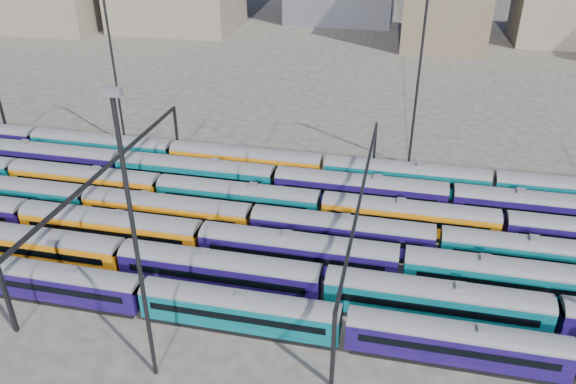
% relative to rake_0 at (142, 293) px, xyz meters
% --- Properties ---
extents(ground, '(500.00, 500.00, 0.00)m').
position_rel_rake_0_xyz_m(ground, '(9.25, 15.00, -2.51)').
color(ground, '#3C3832').
rests_on(ground, ground).
extents(rake_0, '(116.66, 2.85, 4.78)m').
position_rel_rake_0_xyz_m(rake_0, '(0.00, 0.00, 0.00)').
color(rake_0, black).
rests_on(rake_0, ground).
extents(rake_1, '(127.95, 3.12, 5.26)m').
position_rel_rake_0_xyz_m(rake_1, '(-4.58, 5.00, 0.25)').
color(rake_1, black).
rests_on(rake_1, ground).
extents(rake_2, '(152.43, 3.18, 5.37)m').
position_rel_rake_0_xyz_m(rake_2, '(-8.62, 10.00, 0.31)').
color(rake_2, black).
rests_on(rake_2, ground).
extents(rake_3, '(147.76, 3.09, 5.20)m').
position_rel_rake_0_xyz_m(rake_3, '(17.30, 15.00, 0.22)').
color(rake_3, black).
rests_on(rake_3, ground).
extents(rake_4, '(147.45, 3.08, 5.19)m').
position_rel_rake_0_xyz_m(rake_4, '(3.52, 20.00, 0.21)').
color(rake_4, black).
rests_on(rake_4, ground).
extents(rake_5, '(156.19, 3.26, 5.50)m').
position_rel_rake_0_xyz_m(rake_5, '(18.32, 25.00, 0.38)').
color(rake_5, black).
rests_on(rake_5, ground).
extents(rake_6, '(132.63, 3.23, 5.46)m').
position_rel_rake_0_xyz_m(rake_6, '(-9.47, 30.00, 0.35)').
color(rake_6, black).
rests_on(rake_6, ground).
extents(gantry_1, '(0.35, 40.35, 8.03)m').
position_rel_rake_0_xyz_m(gantry_1, '(-10.75, 15.00, 4.28)').
color(gantry_1, black).
rests_on(gantry_1, ground).
extents(gantry_2, '(0.35, 40.35, 8.03)m').
position_rel_rake_0_xyz_m(gantry_2, '(19.25, 15.00, 4.28)').
color(gantry_2, black).
rests_on(gantry_2, ground).
extents(mast_1, '(1.40, 0.50, 25.60)m').
position_rel_rake_0_xyz_m(mast_1, '(-20.75, 37.00, 11.46)').
color(mast_1, black).
rests_on(mast_1, ground).
extents(mast_2, '(1.40, 0.50, 25.60)m').
position_rel_rake_0_xyz_m(mast_2, '(4.25, -7.00, 11.46)').
color(mast_2, black).
rests_on(mast_2, ground).
extents(mast_3, '(1.40, 0.50, 25.60)m').
position_rel_rake_0_xyz_m(mast_3, '(24.25, 39.00, 11.46)').
color(mast_3, black).
rests_on(mast_3, ground).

